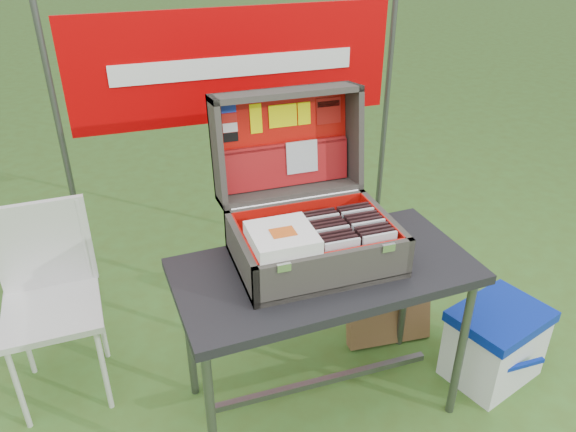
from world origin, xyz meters
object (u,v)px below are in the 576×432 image
object	(u,v)px
table	(322,339)
suitcase	(311,188)
cooler	(495,343)
cardboard_box	(388,301)
chair	(53,314)

from	to	relation	value
table	suitcase	bearing A→B (deg)	99.96
cooler	cardboard_box	distance (m)	0.54
chair	table	bearing A→B (deg)	-24.32
table	cooler	world-z (taller)	table
chair	cardboard_box	size ratio (longest dim) A/B	1.94
suitcase	chair	distance (m)	1.25
table	suitcase	distance (m)	0.68
cooler	cardboard_box	world-z (taller)	cardboard_box
table	cooler	size ratio (longest dim) A/B	2.78
cooler	cardboard_box	xyz separation A→B (m)	(-0.35, 0.40, 0.04)
table	suitcase	world-z (taller)	suitcase
suitcase	chair	size ratio (longest dim) A/B	0.70
suitcase	table	bearing A→B (deg)	-77.16
cooler	chair	xyz separation A→B (m)	(-1.92, 0.54, 0.26)
suitcase	cardboard_box	bearing A→B (deg)	21.00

